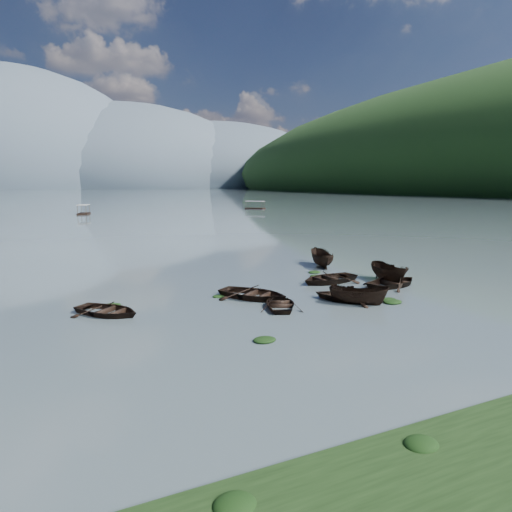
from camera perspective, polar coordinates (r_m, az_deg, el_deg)
name	(u,v)px	position (r m, az deg, el deg)	size (l,w,h in m)	color
ground_plane	(344,318)	(27.54, 10.90, -7.68)	(2400.00, 2400.00, 0.00)	#505F64
haze_mtn_b	(9,188)	(922.25, -28.47, 7.48)	(520.00, 520.00, 340.00)	#475666
haze_mtn_c	(125,188)	(934.27, -16.03, 8.22)	(520.00, 520.00, 260.00)	#475666
haze_mtn_d	(212,187)	(980.48, -5.49, 8.55)	(520.00, 520.00, 220.00)	#475666
rowboat_0	(108,314)	(29.26, -18.06, -6.97)	(3.11, 4.36, 0.90)	black
rowboat_1	(280,307)	(29.56, 3.07, -6.36)	(2.79, 3.91, 0.81)	black
rowboat_2	(358,304)	(30.94, 12.63, -5.87)	(1.46, 3.89, 1.50)	black
rowboat_3	(348,300)	(31.76, 11.46, -5.44)	(3.31, 4.63, 0.96)	black
rowboat_4	(394,286)	(37.00, 16.82, -3.59)	(3.44, 4.81, 1.00)	black
rowboat_5	(389,282)	(38.34, 16.27, -3.13)	(1.73, 4.61, 1.78)	black
rowboat_6	(253,298)	(31.67, -0.33, -5.30)	(3.59, 5.03, 1.04)	black
rowboat_7	(329,282)	(37.13, 9.06, -3.27)	(3.63, 5.08, 1.05)	black
rowboat_8	(321,266)	(44.19, 8.15, -1.27)	(1.73, 4.60, 1.78)	black
weed_clump_0	(265,341)	(23.34, 1.08, -10.60)	(1.20, 0.98, 0.26)	black
weed_clump_1	(219,297)	(32.13, -4.68, -5.12)	(0.90, 0.72, 0.20)	black
weed_clump_2	(388,301)	(32.28, 16.19, -5.39)	(1.16, 0.93, 0.25)	black
weed_clump_3	(315,276)	(39.28, 7.41, -2.55)	(0.94, 0.79, 0.21)	black
weed_clump_4	(393,303)	(31.76, 16.73, -5.65)	(1.30, 1.03, 0.27)	black
weed_clump_5	(112,306)	(31.08, -17.55, -6.01)	(1.15, 0.93, 0.24)	black
weed_clump_6	(280,300)	(31.36, 3.05, -5.45)	(0.85, 0.71, 0.18)	black
weed_clump_7	(314,273)	(40.84, 7.31, -2.10)	(1.14, 0.91, 0.25)	black
pontoon_centre	(84,214)	(126.07, -20.72, 4.90)	(2.58, 6.18, 2.37)	black
pontoon_right	(255,209)	(143.45, -0.12, 5.91)	(2.55, 6.11, 2.34)	black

